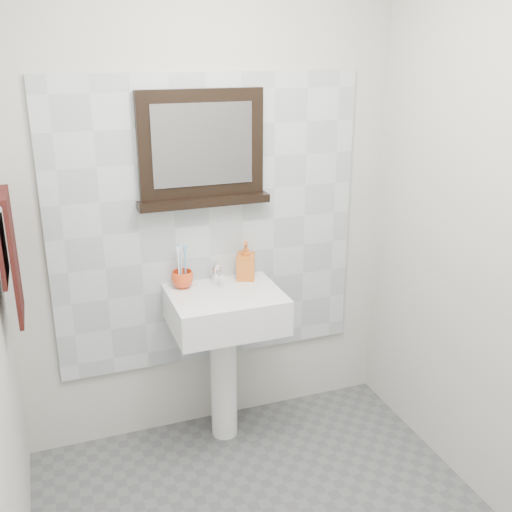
{
  "coord_description": "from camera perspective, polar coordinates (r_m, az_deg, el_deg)",
  "views": [
    {
      "loc": [
        -0.78,
        -1.76,
        2.02
      ],
      "look_at": [
        0.06,
        0.55,
        1.15
      ],
      "focal_mm": 42.0,
      "sensor_mm": 36.0,
      "label": 1
    }
  ],
  "objects": [
    {
      "name": "hand_towel",
      "position": [
        2.68,
        -22.54,
        0.82
      ],
      "size": [
        0.06,
        0.3,
        0.55
      ],
      "color": "black",
      "rests_on": "towel_bar"
    },
    {
      "name": "framed_mirror",
      "position": [
        2.96,
        -5.2,
        9.93
      ],
      "size": [
        0.66,
        0.11,
        0.56
      ],
      "color": "black",
      "rests_on": "back_wall"
    },
    {
      "name": "soap_dispenser",
      "position": [
        3.11,
        -0.97,
        -0.43
      ],
      "size": [
        0.12,
        0.12,
        0.2
      ],
      "primitive_type": "imported",
      "rotation": [
        0.0,
        0.0,
        -0.42
      ],
      "color": "#CC4018",
      "rests_on": "pedestal_sink"
    },
    {
      "name": "splashback",
      "position": [
        3.08,
        -4.53,
        3.0
      ],
      "size": [
        1.6,
        0.02,
        1.5
      ],
      "primitive_type": "cube",
      "color": "#B6C0C5",
      "rests_on": "back_wall"
    },
    {
      "name": "pedestal_sink",
      "position": [
        3.06,
        -2.96,
        -6.6
      ],
      "size": [
        0.55,
        0.44,
        0.96
      ],
      "color": "white",
      "rests_on": "ground"
    },
    {
      "name": "back_wall",
      "position": [
        3.06,
        -4.64,
        4.85
      ],
      "size": [
        2.0,
        0.01,
        2.5
      ],
      "primitive_type": "cube",
      "color": "beige",
      "rests_on": "ground"
    },
    {
      "name": "toothbrushes",
      "position": [
        3.01,
        -7.15,
        -0.8
      ],
      "size": [
        0.05,
        0.04,
        0.21
      ],
      "color": "white",
      "rests_on": "toothbrush_cup"
    },
    {
      "name": "toothbrush_cup",
      "position": [
        3.04,
        -7.02,
        -2.22
      ],
      "size": [
        0.13,
        0.13,
        0.09
      ],
      "primitive_type": "imported",
      "rotation": [
        0.0,
        0.0,
        0.2
      ],
      "color": "#EB491B",
      "rests_on": "pedestal_sink"
    }
  ]
}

